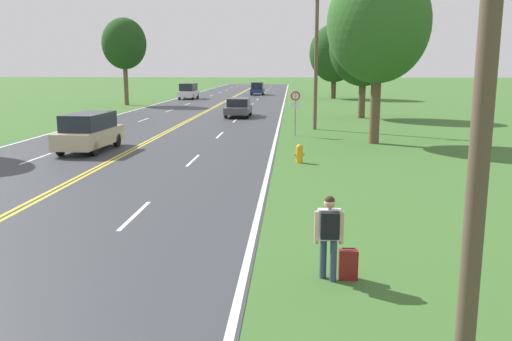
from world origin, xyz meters
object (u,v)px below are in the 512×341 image
object	(u,v)px
hitchhiker_person	(329,229)
car_champagne_van_approaching	(89,131)
tree_left_verge	(124,44)
car_dark_grey_sedan_mid_near	(239,107)
car_dark_blue_van_receding	(257,88)
car_white_van_mid_far	(189,91)
tree_far_back	(379,24)
fire_hydrant	(299,153)
tree_right_cluster	(334,53)
suitcase	(348,265)
tree_mid_treeline	(364,46)
traffic_sign	(295,102)

from	to	relation	value
hitchhiker_person	car_champagne_van_approaching	xyz separation A→B (m)	(-10.65, 15.77, -0.06)
tree_left_verge	car_dark_grey_sedan_mid_near	world-z (taller)	tree_left_verge
car_dark_blue_van_receding	car_white_van_mid_far	bearing A→B (deg)	-37.08
car_dark_grey_sedan_mid_near	tree_far_back	bearing A→B (deg)	30.36
fire_hydrant	tree_right_cluster	world-z (taller)	tree_right_cluster
suitcase	fire_hydrant	world-z (taller)	fire_hydrant
tree_mid_treeline	car_dark_grey_sedan_mid_near	bearing A→B (deg)	177.29
hitchhiker_person	tree_left_verge	bearing A→B (deg)	19.99
traffic_sign	car_white_van_mid_far	distance (m)	38.91
car_dark_grey_sedan_mid_near	suitcase	bearing A→B (deg)	9.33
car_champagne_van_approaching	car_dark_blue_van_receding	bearing A→B (deg)	-2.88
tree_far_back	car_dark_blue_van_receding	world-z (taller)	tree_far_back
fire_hydrant	tree_mid_treeline	bearing A→B (deg)	76.02
tree_mid_treeline	car_champagne_van_approaching	xyz separation A→B (m)	(-15.52, -18.44, -4.68)
hitchhiker_person	car_white_van_mid_far	distance (m)	60.39
fire_hydrant	car_dark_blue_van_receding	distance (m)	56.56
tree_left_verge	tree_right_cluster	world-z (taller)	tree_right_cluster
car_champagne_van_approaching	car_white_van_mid_far	size ratio (longest dim) A/B	1.07
traffic_sign	suitcase	bearing A→B (deg)	-87.58
tree_far_back	car_white_van_mid_far	xyz separation A→B (m)	(-17.62, 39.35, -5.25)
fire_hydrant	tree_mid_treeline	size ratio (longest dim) A/B	0.09
fire_hydrant	hitchhiker_person	bearing A→B (deg)	-88.27
tree_mid_treeline	fire_hydrant	bearing A→B (deg)	-103.98
car_dark_blue_van_receding	tree_mid_treeline	bearing A→B (deg)	17.19
hitchhiker_person	car_white_van_mid_far	bearing A→B (deg)	12.02
tree_mid_treeline	car_champagne_van_approaching	world-z (taller)	tree_mid_treeline
traffic_sign	car_champagne_van_approaching	bearing A→B (deg)	-147.38
suitcase	car_champagne_van_approaching	distance (m)	19.21
suitcase	fire_hydrant	distance (m)	13.04
car_champagne_van_approaching	car_white_van_mid_far	xyz separation A→B (m)	(-3.26, 43.00, 0.05)
tree_far_back	car_champagne_van_approaching	size ratio (longest dim) A/B	1.94
hitchhiker_person	tree_left_verge	world-z (taller)	tree_left_verge
hitchhiker_person	tree_mid_treeline	distance (m)	34.86
tree_left_verge	car_dark_blue_van_receding	xyz separation A→B (m)	(12.74, 21.80, -5.47)
suitcase	car_white_van_mid_far	bearing A→B (deg)	12.40
tree_right_cluster	car_dark_blue_van_receding	xyz separation A→B (m)	(-10.37, 8.44, -4.78)
traffic_sign	car_dark_grey_sedan_mid_near	world-z (taller)	traffic_sign
tree_far_back	tree_mid_treeline	bearing A→B (deg)	85.53
suitcase	car_champagne_van_approaching	bearing A→B (deg)	33.83
fire_hydrant	tree_far_back	xyz separation A→B (m)	(4.10, 6.33, 5.87)
hitchhiker_person	fire_hydrant	world-z (taller)	hitchhiker_person
suitcase	tree_mid_treeline	world-z (taller)	tree_mid_treeline
fire_hydrant	tree_left_verge	world-z (taller)	tree_left_verge
car_white_van_mid_far	car_dark_blue_van_receding	size ratio (longest dim) A/B	1.10
fire_hydrant	tree_far_back	size ratio (longest dim) A/B	0.09
car_champagne_van_approaching	tree_left_verge	bearing A→B (deg)	16.22
hitchhiker_person	car_champagne_van_approaching	world-z (taller)	car_champagne_van_approaching
fire_hydrant	car_champagne_van_approaching	world-z (taller)	car_champagne_van_approaching
fire_hydrant	car_dark_blue_van_receding	world-z (taller)	car_dark_blue_van_receding
hitchhiker_person	tree_mid_treeline	world-z (taller)	tree_mid_treeline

